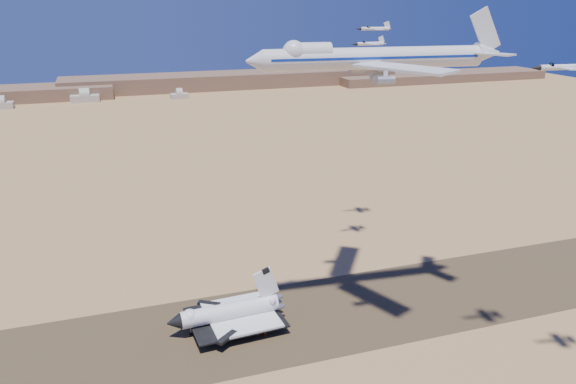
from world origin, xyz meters
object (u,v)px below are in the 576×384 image
object	(u,v)px
crew_a	(258,334)
crew_c	(265,334)
chase_jet_d	(374,29)
carrier_747	(367,58)
chase_jet_a	(561,67)
shuttle	(229,313)
crew_b	(265,333)
chase_jet_c	(369,44)

from	to	relation	value
crew_a	crew_c	size ratio (longest dim) A/B	0.90
crew_a	chase_jet_d	distance (m)	134.80
carrier_747	chase_jet_a	distance (m)	52.48
shuttle	crew_c	xyz separation A→B (m)	(9.91, -9.34, -4.34)
carrier_747	chase_jet_d	world-z (taller)	carrier_747
carrier_747	crew_a	bearing A→B (deg)	-175.91
crew_a	chase_jet_d	world-z (taller)	chase_jet_d
crew_a	shuttle	bearing A→B (deg)	25.20
carrier_747	chase_jet_a	bearing A→B (deg)	-45.33
shuttle	crew_b	world-z (taller)	shuttle
crew_b	shuttle	bearing A→B (deg)	15.28
crew_b	chase_jet_a	world-z (taller)	chase_jet_a
shuttle	crew_c	bearing A→B (deg)	-46.81
shuttle	crew_a	distance (m)	12.23
crew_a	crew_c	xyz separation A→B (m)	(2.19, -0.95, 0.10)
shuttle	chase_jet_d	bearing A→B (deg)	33.16
chase_jet_a	chase_jet_d	world-z (taller)	chase_jet_d
crew_c	chase_jet_a	bearing A→B (deg)	-174.16
crew_a	crew_b	distance (m)	2.41
crew_b	crew_c	xyz separation A→B (m)	(-0.20, -0.68, 0.01)
shuttle	chase_jet_a	size ratio (longest dim) A/B	2.59
chase_jet_a	chase_jet_c	distance (m)	87.29
crew_c	carrier_747	bearing A→B (deg)	-142.40
shuttle	chase_jet_c	world-z (taller)	chase_jet_c
carrier_747	chase_jet_a	size ratio (longest dim) A/B	5.15
crew_a	chase_jet_c	distance (m)	115.48
crew_a	chase_jet_d	xyz separation A→B (m)	(71.19, 67.12, 92.73)
crew_b	chase_jet_d	world-z (taller)	chase_jet_d
carrier_747	crew_a	size ratio (longest dim) A/B	46.82
shuttle	chase_jet_a	world-z (taller)	chase_jet_a
chase_jet_d	shuttle	bearing A→B (deg)	-134.55
crew_a	chase_jet_a	size ratio (longest dim) A/B	0.11
carrier_747	chase_jet_c	distance (m)	51.97
crew_c	shuttle	bearing A→B (deg)	-6.40
chase_jet_c	crew_b	bearing A→B (deg)	-145.38
chase_jet_a	crew_b	bearing A→B (deg)	154.59
chase_jet_c	chase_jet_d	world-z (taller)	chase_jet_d
carrier_747	chase_jet_d	size ratio (longest dim) A/B	5.26
chase_jet_c	chase_jet_d	xyz separation A→B (m)	(12.56, 21.34, 4.39)
chase_jet_d	crew_c	bearing A→B (deg)	-126.60
crew_b	chase_jet_c	size ratio (longest dim) A/B	0.13
carrier_747	crew_b	xyz separation A→B (m)	(-32.69, 0.28, -87.78)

